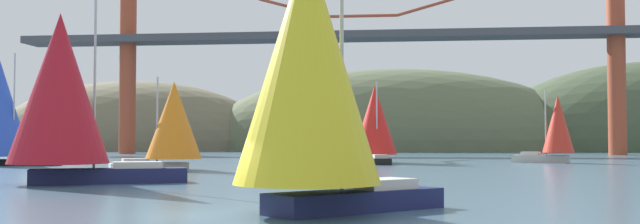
{
  "coord_description": "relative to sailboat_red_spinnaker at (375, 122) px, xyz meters",
  "views": [
    {
      "loc": [
        6.27,
        -22.34,
        2.47
      ],
      "look_at": [
        0.0,
        32.62,
        4.6
      ],
      "focal_mm": 39.87,
      "sensor_mm": 36.0,
      "label": 1
    }
  ],
  "objects": [
    {
      "name": "ground_plane",
      "position": [
        -3.62,
        -50.57,
        -4.26
      ],
      "size": [
        360.0,
        360.0,
        0.0
      ],
      "primitive_type": "plane",
      "color": "#426075"
    },
    {
      "name": "headland_left",
      "position": [
        -58.62,
        84.43,
        -4.26
      ],
      "size": [
        68.27,
        44.0,
        31.72
      ],
      "primitive_type": "ellipsoid",
      "color": "#6B664C",
      "rests_on": "ground_plane"
    },
    {
      "name": "headland_center",
      "position": [
        1.38,
        84.43,
        -4.26
      ],
      "size": [
        89.13,
        44.0,
        35.85
      ],
      "primitive_type": "ellipsoid",
      "color": "#5B6647",
      "rests_on": "ground_plane"
    },
    {
      "name": "suspension_bridge",
      "position": [
        -3.62,
        44.43,
        16.12
      ],
      "size": [
        116.98,
        6.0,
        42.28
      ],
      "color": "#A34228",
      "rests_on": "ground_plane"
    },
    {
      "name": "sailboat_red_spinnaker",
      "position": [
        0.0,
        0.0,
        0.0
      ],
      "size": [
        5.35,
        7.88,
        8.3
      ],
      "color": "black",
      "rests_on": "ground_plane"
    },
    {
      "name": "sailboat_blue_spinnaker",
      "position": [
        -35.66,
        -8.75,
        1.05
      ],
      "size": [
        9.87,
        6.7,
        10.7
      ],
      "color": "black",
      "rests_on": "ground_plane"
    },
    {
      "name": "sailboat_yellow_sail",
      "position": [
        -0.31,
        -49.92,
        0.49
      ],
      "size": [
        7.99,
        7.96,
        9.13
      ],
      "color": "#191E4C",
      "rests_on": "ground_plane"
    },
    {
      "name": "sailboat_crimson_sail",
      "position": [
        -15.93,
        -35.64,
        0.75
      ],
      "size": [
        10.29,
        7.39,
        10.56
      ],
      "color": "#191E4C",
      "rests_on": "ground_plane"
    },
    {
      "name": "sailboat_orange_sail",
      "position": [
        -15.6,
        -17.58,
        -0.41
      ],
      "size": [
        7.74,
        6.18,
        7.46
      ],
      "color": "white",
      "rests_on": "ground_plane"
    },
    {
      "name": "sailboat_scarlet_sail",
      "position": [
        18.75,
        3.42,
        -0.53
      ],
      "size": [
        6.71,
        4.73,
        7.73
      ],
      "color": "#B7B2A8",
      "rests_on": "ground_plane"
    }
  ]
}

